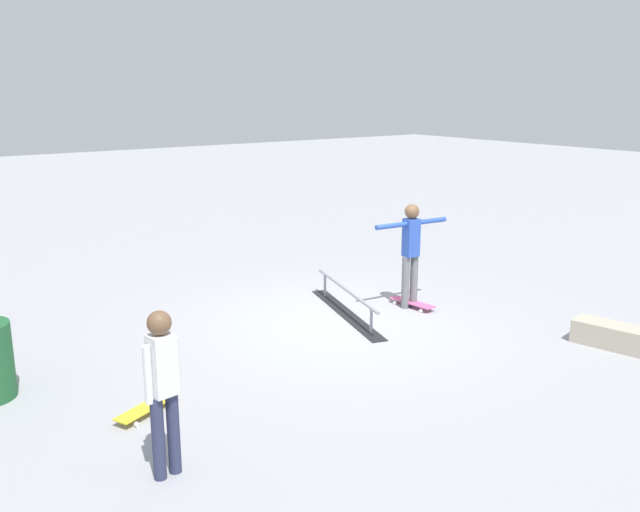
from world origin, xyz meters
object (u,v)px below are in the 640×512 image
at_px(skateboard_main, 412,303).
at_px(loose_skateboard_yellow, 147,407).
at_px(grind_rail, 346,303).
at_px(skater_main, 411,248).
at_px(bystander_white_shirt, 163,385).

height_order(skateboard_main, loose_skateboard_yellow, same).
distance_m(grind_rail, skater_main, 1.33).
relative_size(skater_main, bystander_white_shirt, 1.06).
bearing_deg(bystander_white_shirt, loose_skateboard_yellow, -112.21).
xyz_separation_m(grind_rail, skater_main, (-0.32, -1.03, 0.79)).
bearing_deg(skateboard_main, bystander_white_shirt, -72.26).
distance_m(grind_rail, skateboard_main, 1.13).
bearing_deg(skater_main, loose_skateboard_yellow, -162.34).
bearing_deg(loose_skateboard_yellow, skater_main, 168.34).
bearing_deg(bystander_white_shirt, grind_rail, -155.76).
relative_size(skateboard_main, bystander_white_shirt, 0.52).
bearing_deg(skateboard_main, skater_main, -137.31).
xyz_separation_m(bystander_white_shirt, loose_skateboard_yellow, (1.25, -0.31, -0.81)).
distance_m(grind_rail, bystander_white_shirt, 4.93).
xyz_separation_m(skater_main, loose_skateboard_yellow, (-1.06, 4.82, -0.90)).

